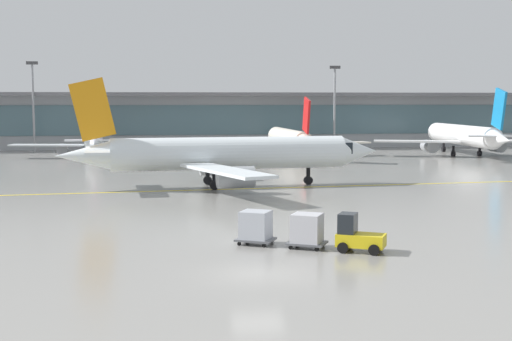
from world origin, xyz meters
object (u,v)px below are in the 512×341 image
at_px(baggage_tug, 357,235).
at_px(cargo_dolly_lead, 307,229).
at_px(gate_airplane_2, 94,140).
at_px(cargo_dolly_trailing, 256,226).
at_px(gate_airplane_4, 463,136).
at_px(gate_airplane_3, 289,139).
at_px(apron_light_mast_1, 33,103).
at_px(apron_light_mast_2, 335,104).
at_px(taxiing_regional_jet, 226,154).

distance_m(baggage_tug, cargo_dolly_lead, 2.85).
distance_m(gate_airplane_2, cargo_dolly_trailing, 67.33).
xyz_separation_m(gate_airplane_4, baggage_tug, (-34.30, -63.90, -2.10)).
height_order(gate_airplane_2, cargo_dolly_trailing, gate_airplane_2).
distance_m(gate_airplane_3, cargo_dolly_lead, 65.06).
bearing_deg(cargo_dolly_lead, apron_light_mast_1, 137.02).
xyz_separation_m(gate_airplane_2, gate_airplane_4, (54.83, -4.36, 0.45)).
xyz_separation_m(apron_light_mast_1, apron_light_mast_2, (49.08, -1.33, -0.23)).
bearing_deg(cargo_dolly_lead, gate_airplane_2, 132.20).
distance_m(gate_airplane_4, baggage_tug, 72.56).
relative_size(gate_airplane_3, gate_airplane_4, 0.88).
relative_size(baggage_tug, cargo_dolly_trailing, 1.14).
xyz_separation_m(gate_airplane_3, apron_light_mast_2, (10.04, 13.25, 5.06)).
distance_m(gate_airplane_2, apron_light_mast_2, 40.35).
bearing_deg(gate_airplane_2, apron_light_mast_2, -80.37).
bearing_deg(cargo_dolly_lead, taxiing_regional_jet, 121.16).
distance_m(baggage_tug, apron_light_mast_2, 81.06).
bearing_deg(gate_airplane_2, cargo_dolly_trailing, -172.42).
xyz_separation_m(gate_airplane_3, gate_airplane_4, (26.24, -1.57, 0.36)).
relative_size(gate_airplane_2, baggage_tug, 8.67).
xyz_separation_m(gate_airplane_3, apron_light_mast_1, (-39.04, 14.58, 5.29)).
height_order(gate_airplane_3, taxiing_regional_jet, taxiing_regional_jet).
bearing_deg(baggage_tug, cargo_dolly_trailing, 180.00).
bearing_deg(gate_airplane_2, apron_light_mast_1, 36.04).
bearing_deg(gate_airplane_3, cargo_dolly_trailing, 165.83).
xyz_separation_m(gate_airplane_2, gate_airplane_3, (28.59, -2.79, 0.09)).
height_order(gate_airplane_4, apron_light_mast_2, apron_light_mast_2).
relative_size(taxiing_regional_jet, cargo_dolly_lead, 12.09).
relative_size(gate_airplane_4, cargo_dolly_lead, 11.58).
relative_size(apron_light_mast_1, apron_light_mast_2, 1.03).
distance_m(cargo_dolly_trailing, apron_light_mast_2, 79.81).
bearing_deg(taxiing_regional_jet, gate_airplane_3, 65.41).
relative_size(gate_airplane_2, cargo_dolly_trailing, 9.85).
bearing_deg(taxiing_regional_jet, baggage_tug, -86.33).
xyz_separation_m(gate_airplane_3, taxiing_regional_jet, (-12.61, -35.28, 0.49)).
relative_size(baggage_tug, apron_light_mast_1, 0.20).
bearing_deg(gate_airplane_4, baggage_tug, 153.48).
height_order(gate_airplane_2, taxiing_regional_jet, taxiing_regional_jet).
xyz_separation_m(gate_airplane_2, taxiing_regional_jet, (15.97, -38.07, 0.58)).
bearing_deg(baggage_tug, gate_airplane_3, 110.15).
relative_size(gate_airplane_4, baggage_tug, 10.20).
relative_size(taxiing_regional_jet, apron_light_mast_2, 2.24).
distance_m(gate_airplane_2, gate_airplane_4, 55.01).
bearing_deg(gate_airplane_4, cargo_dolly_lead, 151.23).
distance_m(taxiing_regional_jet, apron_light_mast_2, 53.75).
xyz_separation_m(cargo_dolly_trailing, apron_light_mast_1, (-25.71, 77.35, 6.86)).
relative_size(gate_airplane_2, gate_airplane_3, 0.97).
relative_size(taxiing_regional_jet, baggage_tug, 10.64).
xyz_separation_m(taxiing_regional_jet, apron_light_mast_2, (22.65, 48.53, 4.57)).
bearing_deg(gate_airplane_4, apron_light_mast_2, 49.25).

